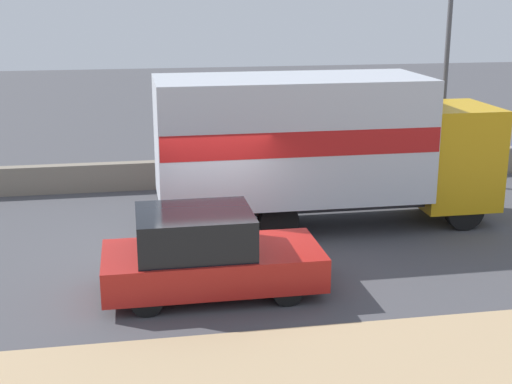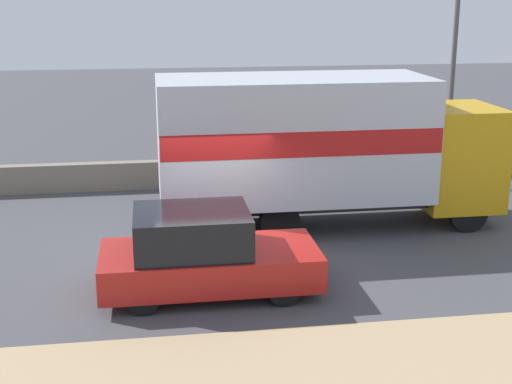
{
  "view_description": "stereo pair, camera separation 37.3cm",
  "coord_description": "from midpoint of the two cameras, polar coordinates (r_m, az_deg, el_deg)",
  "views": [
    {
      "loc": [
        -1.66,
        -13.11,
        5.36
      ],
      "look_at": [
        0.84,
        0.82,
        1.39
      ],
      "focal_mm": 50.0,
      "sensor_mm": 36.0,
      "label": 1
    },
    {
      "loc": [
        -1.29,
        -13.17,
        5.36
      ],
      "look_at": [
        0.84,
        0.82,
        1.39
      ],
      "focal_mm": 50.0,
      "sensor_mm": 36.0,
      "label": 2
    }
  ],
  "objects": [
    {
      "name": "street_lamp",
      "position": [
        20.78,
        14.67,
        12.64
      ],
      "size": [
        0.56,
        0.28,
        7.76
      ],
      "color": "#4C4C51",
      "rests_on": "ground_plane"
    },
    {
      "name": "car_hatchback",
      "position": [
        13.1,
        -4.81,
        -4.98
      ],
      "size": [
        3.99,
        1.83,
        1.58
      ],
      "color": "#B21E19",
      "rests_on": "ground_plane"
    },
    {
      "name": "box_truck",
      "position": [
        16.55,
        4.11,
        3.95
      ],
      "size": [
        7.95,
        2.61,
        3.54
      ],
      "color": "gold",
      "rests_on": "ground_plane"
    },
    {
      "name": "ground_plane",
      "position": [
        14.27,
        -3.5,
        -6.43
      ],
      "size": [
        80.0,
        80.0,
        0.0
      ],
      "primitive_type": "plane",
      "color": "#47474C"
    },
    {
      "name": "stone_wall_backdrop",
      "position": [
        20.41,
        -5.71,
        1.5
      ],
      "size": [
        60.0,
        0.35,
        0.78
      ],
      "color": "gray",
      "rests_on": "ground_plane"
    }
  ]
}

